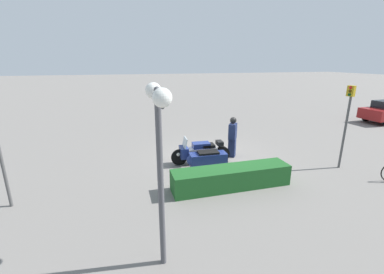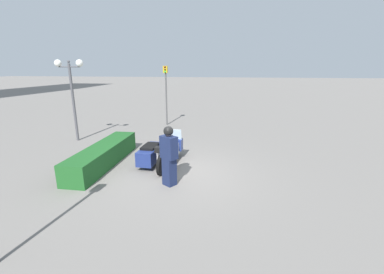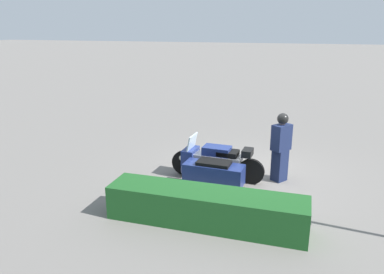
% 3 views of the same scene
% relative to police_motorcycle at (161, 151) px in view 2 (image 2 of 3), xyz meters
% --- Properties ---
extents(ground_plane, '(160.00, 160.00, 0.00)m').
position_rel_police_motorcycle_xyz_m(ground_plane, '(-0.83, -0.69, -0.48)').
color(ground_plane, slate).
extents(police_motorcycle, '(2.53, 1.33, 1.16)m').
position_rel_police_motorcycle_xyz_m(police_motorcycle, '(0.00, 0.00, 0.00)').
color(police_motorcycle, black).
rests_on(police_motorcycle, ground).
extents(officer_rider, '(0.53, 0.58, 1.82)m').
position_rel_police_motorcycle_xyz_m(officer_rider, '(-1.66, -0.72, 0.48)').
color(officer_rider, '#192347').
rests_on(officer_rider, ground).
extents(hedge_bush_curbside, '(4.09, 0.87, 0.72)m').
position_rel_police_motorcycle_xyz_m(hedge_bush_curbside, '(-0.39, 2.03, -0.12)').
color(hedge_bush_curbside, '#1E5623').
rests_on(hedge_bush_curbside, ground).
extents(twin_lamp_post, '(0.32, 1.38, 3.77)m').
position_rel_police_motorcycle_xyz_m(twin_lamp_post, '(2.41, 4.81, 2.36)').
color(twin_lamp_post, '#4C4C51').
rests_on(twin_lamp_post, ground).
extents(traffic_light_near, '(0.23, 0.26, 3.50)m').
position_rel_police_motorcycle_xyz_m(traffic_light_near, '(6.38, 1.36, 1.82)').
color(traffic_light_near, '#4C4C4C').
rests_on(traffic_light_near, ground).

